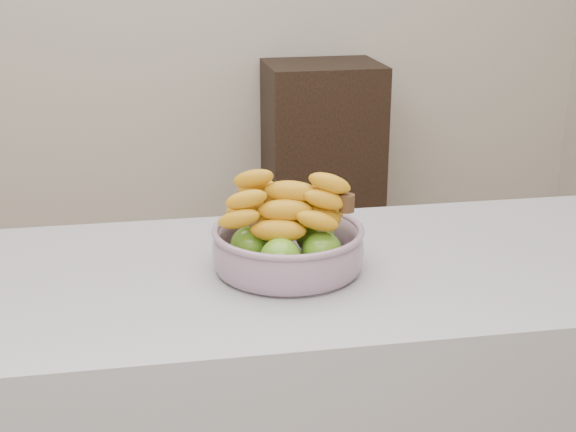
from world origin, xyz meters
The scene contains 2 objects.
cabinet centered at (0.68, 1.78, 0.46)m, with size 0.51×0.41×0.92m, color black.
fruit_bowl centered at (0.13, -0.42, 0.95)m, with size 0.27×0.27×0.16m.
Camera 1 is at (-0.10, -1.72, 1.47)m, focal length 50.00 mm.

